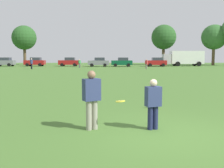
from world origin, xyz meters
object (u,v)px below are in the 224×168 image
object	(u,v)px
parked_car_mid_right	(99,62)
bystander_sideline_watcher	(31,63)
player_defender	(153,102)
parked_car_mid_left	(35,62)
bystander_field_marshal	(146,63)
traffic_cone	(153,103)
bystander_far_jogger	(80,63)
parked_car_near_right	(122,62)
box_truck	(184,58)
frisbee	(120,101)
parked_car_far_right	(156,62)
player_thrower	(92,97)
parked_car_near_left	(5,62)
parked_car_center	(69,62)

from	to	relation	value
parked_car_mid_right	bystander_sideline_watcher	distance (m)	14.50
player_defender	parked_car_mid_left	bearing A→B (deg)	109.48
bystander_field_marshal	traffic_cone	bearing A→B (deg)	-97.76
traffic_cone	bystander_far_jogger	distance (m)	36.99
traffic_cone	bystander_far_jogger	world-z (taller)	bystander_far_jogger
parked_car_near_right	box_truck	world-z (taller)	box_truck
frisbee	parked_car_far_right	bearing A→B (deg)	78.41
parked_car_near_right	bystander_sideline_watcher	bearing A→B (deg)	-146.93
player_thrower	traffic_cone	bearing A→B (deg)	52.58
traffic_cone	parked_car_mid_left	bearing A→B (deg)	111.33
parked_car_near_left	bystander_far_jogger	xyz separation A→B (m)	(16.34, -7.40, -0.06)
player_defender	traffic_cone	bearing A→B (deg)	79.88
parked_car_center	bystander_far_jogger	distance (m)	8.20
traffic_cone	bystander_field_marshal	size ratio (longest dim) A/B	0.30
player_defender	bystander_sideline_watcher	bearing A→B (deg)	111.56
traffic_cone	parked_car_near_left	size ratio (longest dim) A/B	0.11
parked_car_far_right	parked_car_near_left	bearing A→B (deg)	177.29
parked_car_far_right	player_defender	bearing A→B (deg)	-100.48
parked_car_near_left	parked_car_center	world-z (taller)	same
frisbee	bystander_field_marshal	size ratio (longest dim) A/B	0.17
traffic_cone	bystander_far_jogger	xyz separation A→B (m)	(-7.05, 36.30, 0.64)
frisbee	parked_car_mid_right	xyz separation A→B (m)	(-2.31, 45.18, 0.05)
parked_car_mid_left	box_truck	xyz separation A→B (m)	(31.38, 0.67, 0.83)
frisbee	bystander_sideline_watcher	xyz separation A→B (m)	(-12.88, 35.25, 0.11)
parked_car_near_left	parked_car_far_right	world-z (taller)	same
bystander_field_marshal	bystander_sideline_watcher	bearing A→B (deg)	-177.06
bystander_far_jogger	box_truck	bearing A→B (deg)	21.79
traffic_cone	parked_car_mid_left	distance (m)	47.36
parked_car_near_left	parked_car_near_right	bearing A→B (deg)	-4.22
parked_car_mid_right	bystander_field_marshal	distance (m)	12.21
traffic_cone	frisbee	bearing A→B (deg)	-114.69
frisbee	parked_car_far_right	world-z (taller)	parked_car_far_right
traffic_cone	parked_car_center	size ratio (longest dim) A/B	0.11
frisbee	bystander_sideline_watcher	world-z (taller)	bystander_sideline_watcher
parked_car_mid_right	bystander_field_marshal	size ratio (longest dim) A/B	2.67
parked_car_near_left	player_thrower	bearing A→B (deg)	-65.73
frisbee	parked_car_mid_left	world-z (taller)	parked_car_mid_left
parked_car_far_right	bystander_field_marshal	distance (m)	9.85
player_defender	parked_car_far_right	world-z (taller)	parked_car_far_right
bystander_sideline_watcher	bystander_far_jogger	xyz separation A→B (m)	(7.33, 4.31, -0.11)
traffic_cone	parked_car_far_right	xyz separation A→B (m)	(7.83, 42.22, 0.69)
box_truck	parked_car_near_right	bearing A→B (deg)	-167.84
player_thrower	parked_car_center	distance (m)	47.59
frisbee	player_thrower	bearing A→B (deg)	164.10
parked_car_near_right	player_thrower	bearing A→B (deg)	-94.05
bystander_sideline_watcher	frisbee	bearing A→B (deg)	-69.92
parked_car_mid_left	parked_car_near_left	bearing A→B (deg)	-176.22
frisbee	parked_car_mid_right	size ratio (longest dim) A/B	0.06
player_thrower	bystander_field_marshal	distance (m)	36.62
player_thrower	player_defender	world-z (taller)	player_thrower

